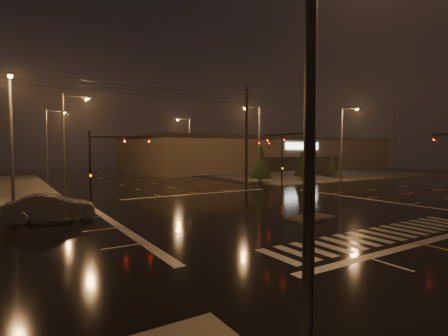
{
  "coord_description": "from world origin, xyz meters",
  "views": [
    {
      "loc": [
        -16.52,
        -19.84,
        4.43
      ],
      "look_at": [
        -1.92,
        3.31,
        3.0
      ],
      "focal_mm": 28.0,
      "sensor_mm": 36.0,
      "label": 1
    }
  ],
  "objects": [
    {
      "name": "signal_mast_ne",
      "position": [
        9.5,
        10.14,
        3.79
      ],
      "size": [
        4.84,
        1.86,
        6.0
      ],
      "color": "black",
      "rests_on": "ground"
    },
    {
      "name": "car_crossing",
      "position": [
        -14.11,
        4.29,
        0.84
      ],
      "size": [
        5.32,
        2.6,
        1.68
      ],
      "primitive_type": "imported",
      "rotation": [
        0.0,
        0.0,
        1.4
      ],
      "color": "slate",
      "rests_on": "ground"
    },
    {
      "name": "utility_pole_2",
      "position": [
        38.0,
        14.0,
        6.13
      ],
      "size": [
        2.2,
        0.32,
        12.0
      ],
      "color": "black",
      "rests_on": "ground"
    },
    {
      "name": "stop_bar_near",
      "position": [
        0.0,
        -11.0,
        0.01
      ],
      "size": [
        16.0,
        0.5,
        0.01
      ],
      "primitive_type": "cube",
      "color": "beige",
      "rests_on": "ground"
    },
    {
      "name": "car_parked",
      "position": [
        30.05,
        21.66,
        0.72
      ],
      "size": [
        2.37,
        4.43,
        1.44
      ],
      "primitive_type": "imported",
      "rotation": [
        0.0,
        0.0,
        -0.17
      ],
      "color": "black",
      "rests_on": "ground"
    },
    {
      "name": "signal_mast_median",
      "position": [
        0.0,
        -3.07,
        3.75
      ],
      "size": [
        0.25,
        4.59,
        6.0
      ],
      "color": "black",
      "rests_on": "ground"
    },
    {
      "name": "streetlight_5",
      "position": [
        -16.0,
        11.18,
        5.8
      ],
      "size": [
        0.32,
        2.77,
        10.0
      ],
      "color": "#38383A",
      "rests_on": "ground"
    },
    {
      "name": "utility_pole_1",
      "position": [
        8.0,
        14.0,
        6.13
      ],
      "size": [
        2.2,
        0.32,
        12.0
      ],
      "color": "black",
      "rests_on": "ground"
    },
    {
      "name": "crosswalk",
      "position": [
        0.0,
        -9.0,
        0.01
      ],
      "size": [
        15.0,
        2.6,
        0.01
      ],
      "primitive_type": "cube",
      "color": "beige",
      "rests_on": "ground"
    },
    {
      "name": "streetlight_1",
      "position": [
        -11.18,
        18.0,
        5.8
      ],
      "size": [
        2.77,
        0.32,
        10.0
      ],
      "color": "#38383A",
      "rests_on": "ground"
    },
    {
      "name": "streetlight_0",
      "position": [
        -11.18,
        -15.0,
        5.8
      ],
      "size": [
        2.77,
        0.32,
        10.0
      ],
      "color": "#38383A",
      "rests_on": "ground"
    },
    {
      "name": "streetlight_6",
      "position": [
        22.0,
        11.18,
        5.8
      ],
      "size": [
        0.32,
        2.77,
        10.0
      ],
      "color": "#38383A",
      "rests_on": "ground"
    },
    {
      "name": "signal_mast_nw",
      "position": [
        -9.5,
        10.14,
        3.79
      ],
      "size": [
        4.84,
        1.86,
        6.0
      ],
      "color": "black",
      "rests_on": "ground"
    },
    {
      "name": "ground",
      "position": [
        0.0,
        0.0,
        0.0
      ],
      "size": [
        140.0,
        140.0,
        0.0
      ],
      "primitive_type": "plane",
      "color": "black",
      "rests_on": "ground"
    },
    {
      "name": "streetlight_3",
      "position": [
        11.18,
        16.0,
        5.8
      ],
      "size": [
        2.77,
        0.32,
        10.0
      ],
      "color": "#38383A",
      "rests_on": "ground"
    },
    {
      "name": "retail_building",
      "position": [
        35.0,
        45.99,
        3.84
      ],
      "size": [
        60.2,
        28.3,
        7.2
      ],
      "color": "brown",
      "rests_on": "ground"
    },
    {
      "name": "sidewalk_ne",
      "position": [
        30.0,
        30.0,
        0.06
      ],
      "size": [
        36.0,
        36.0,
        0.12
      ],
      "primitive_type": "cube",
      "color": "#4D4B45",
      "rests_on": "ground"
    },
    {
      "name": "conifer_0",
      "position": [
        12.04,
        16.23,
        2.87
      ],
      "size": [
        2.78,
        2.78,
        5.05
      ],
      "color": "black",
      "rests_on": "ground"
    },
    {
      "name": "parking_lot",
      "position": [
        35.0,
        28.0,
        0.04
      ],
      "size": [
        50.0,
        24.0,
        0.08
      ],
      "primitive_type": "cube",
      "color": "black",
      "rests_on": "ground"
    },
    {
      "name": "streetlight_4",
      "position": [
        11.18,
        36.0,
        5.8
      ],
      "size": [
        2.77,
        0.32,
        10.0
      ],
      "color": "#38383A",
      "rests_on": "ground"
    },
    {
      "name": "stop_bar_far",
      "position": [
        0.0,
        11.0,
        0.01
      ],
      "size": [
        16.0,
        0.5,
        0.01
      ],
      "primitive_type": "cube",
      "color": "beige",
      "rests_on": "ground"
    },
    {
      "name": "conifer_2",
      "position": [
        27.08,
        17.47,
        2.33
      ],
      "size": [
        2.09,
        2.09,
        3.97
      ],
      "color": "black",
      "rests_on": "ground"
    },
    {
      "name": "streetlight_2",
      "position": [
        -11.18,
        34.0,
        5.8
      ],
      "size": [
        2.77,
        0.32,
        10.0
      ],
      "color": "#38383A",
      "rests_on": "ground"
    },
    {
      "name": "conifer_1",
      "position": [
        19.42,
        16.26,
        2.52
      ],
      "size": [
        2.33,
        2.33,
        4.34
      ],
      "color": "black",
      "rests_on": "ground"
    },
    {
      "name": "median_island",
      "position": [
        0.0,
        -4.0,
        0.07
      ],
      "size": [
        3.0,
        1.6,
        0.15
      ],
      "primitive_type": "cube",
      "color": "#4D4B45",
      "rests_on": "ground"
    }
  ]
}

